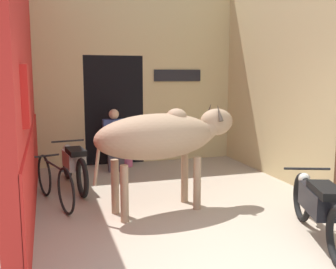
{
  "coord_description": "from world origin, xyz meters",
  "views": [
    {
      "loc": [
        -1.93,
        -3.27,
        1.93
      ],
      "look_at": [
        -0.19,
        2.31,
        1.04
      ],
      "focal_mm": 42.0,
      "sensor_mm": 36.0,
      "label": 1
    }
  ],
  "objects": [
    {
      "name": "motorcycle_far",
      "position": [
        -1.52,
        3.51,
        0.43
      ],
      "size": [
        0.58,
        1.89,
        0.75
      ],
      "color": "black",
      "rests_on": "ground_plane"
    },
    {
      "name": "wall_right_with_door",
      "position": [
        2.25,
        2.53,
        2.01
      ],
      "size": [
        0.22,
        5.14,
        4.07
      ],
      "color": "#D1BC84",
      "rests_on": "ground_plane"
    },
    {
      "name": "ground_plane",
      "position": [
        0.0,
        0.0,
        0.0
      ],
      "size": [
        30.0,
        30.0,
        0.0
      ],
      "primitive_type": "plane",
      "color": "tan"
    },
    {
      "name": "shopkeeper_seated",
      "position": [
        -0.63,
        4.55,
        0.65
      ],
      "size": [
        0.45,
        0.33,
        1.25
      ],
      "color": "#3D3842",
      "rests_on": "ground_plane"
    },
    {
      "name": "plastic_stool",
      "position": [
        -0.32,
        4.79,
        0.23
      ],
      "size": [
        0.31,
        0.31,
        0.43
      ],
      "color": "#DB6093",
      "rests_on": "ground_plane"
    },
    {
      "name": "cow",
      "position": [
        -0.37,
        1.95,
        1.07
      ],
      "size": [
        2.21,
        0.96,
        1.51
      ],
      "color": "tan",
      "rests_on": "ground_plane"
    },
    {
      "name": "motorcycle_near",
      "position": [
        1.04,
        0.39,
        0.43
      ],
      "size": [
        0.82,
        1.85,
        0.76
      ],
      "color": "black",
      "rests_on": "ground_plane"
    },
    {
      "name": "wall_left_shopfront",
      "position": [
        -2.25,
        2.56,
        1.97
      ],
      "size": [
        0.25,
        5.14,
        4.07
      ],
      "color": "red",
      "rests_on": "ground_plane"
    },
    {
      "name": "wall_back_with_doorway",
      "position": [
        -0.21,
        5.41,
        1.69
      ],
      "size": [
        4.32,
        0.93,
        4.07
      ],
      "color": "#D1BC84",
      "rests_on": "ground_plane"
    },
    {
      "name": "bicycle",
      "position": [
        -1.86,
        2.68,
        0.34
      ],
      "size": [
        0.59,
        1.65,
        0.68
      ],
      "color": "black",
      "rests_on": "ground_plane"
    }
  ]
}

